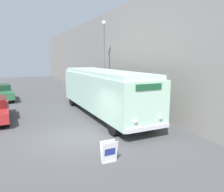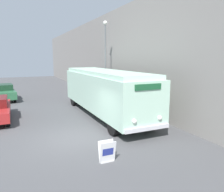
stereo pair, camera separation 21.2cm
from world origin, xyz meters
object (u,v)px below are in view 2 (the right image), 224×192
object	(u,v)px
vintage_bus	(104,90)
parked_car_mid	(4,92)
sign_board	(107,152)
streetlamp	(105,52)

from	to	relation	value
vintage_bus	parked_car_mid	world-z (taller)	vintage_bus
sign_board	parked_car_mid	bearing A→B (deg)	104.50
sign_board	streetlamp	distance (m)	11.54
vintage_bus	streetlamp	size ratio (longest dim) A/B	1.56
vintage_bus	sign_board	world-z (taller)	vintage_bus
sign_board	parked_car_mid	size ratio (longest dim) A/B	0.19
sign_board	streetlamp	world-z (taller)	streetlamp
vintage_bus	sign_board	xyz separation A→B (m)	(-2.56, -6.54, -1.38)
sign_board	streetlamp	xyz separation A→B (m)	(4.13, 9.98, 4.06)
vintage_bus	parked_car_mid	xyz separation A→B (m)	(-6.54, 8.83, -1.00)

